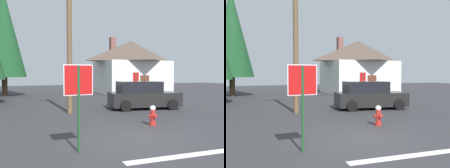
% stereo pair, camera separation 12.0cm
% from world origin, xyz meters
% --- Properties ---
extents(ground_plane, '(80.00, 80.00, 0.10)m').
position_xyz_m(ground_plane, '(0.00, 0.00, -0.05)').
color(ground_plane, '#2D2D30').
extents(lane_stop_bar, '(3.26, 0.46, 0.01)m').
position_xyz_m(lane_stop_bar, '(0.15, -1.96, 0.00)').
color(lane_stop_bar, silver).
rests_on(lane_stop_bar, ground).
extents(stop_sign_near, '(0.84, 0.10, 2.41)m').
position_xyz_m(stop_sign_near, '(-2.26, -0.64, 1.74)').
color(stop_sign_near, '#1E4C28').
rests_on(stop_sign_near, ground).
extents(fire_hydrant, '(0.42, 0.36, 0.84)m').
position_xyz_m(fire_hydrant, '(1.54, 1.72, 0.41)').
color(fire_hydrant, '#AD231E').
rests_on(fire_hydrant, ground).
extents(utility_pole, '(1.60, 0.28, 7.84)m').
position_xyz_m(utility_pole, '(-0.93, 6.24, 4.09)').
color(utility_pole, brown).
rests_on(utility_pole, ground).
extents(stop_sign_far, '(0.63, 0.23, 2.27)m').
position_xyz_m(stop_sign_far, '(4.80, 9.37, 1.60)').
color(stop_sign_far, '#1E4C28').
rests_on(stop_sign_far, ground).
extents(house, '(7.76, 6.58, 6.27)m').
position_xyz_m(house, '(8.76, 17.99, 3.02)').
color(house, silver).
rests_on(house, ground).
extents(parked_car, '(4.52, 2.67, 1.68)m').
position_xyz_m(parked_car, '(3.65, 6.31, 0.80)').
color(parked_car, black).
rests_on(parked_car, ground).
extents(pine_tree_mid_left, '(4.08, 4.08, 10.21)m').
position_xyz_m(pine_tree_mid_left, '(-4.34, 18.82, 6.01)').
color(pine_tree_mid_left, '#4C3823').
rests_on(pine_tree_mid_left, ground).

